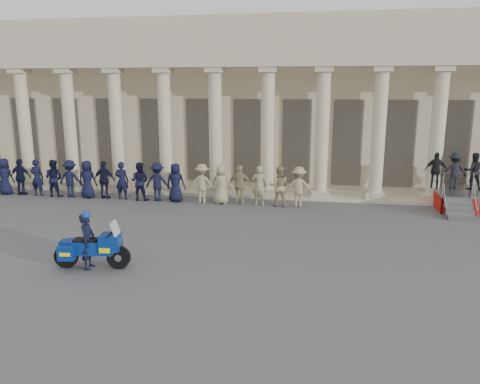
% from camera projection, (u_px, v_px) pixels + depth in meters
% --- Properties ---
extents(ground, '(90.00, 90.00, 0.00)m').
position_uv_depth(ground, '(201.00, 248.00, 15.92)').
color(ground, '#4A4A4D').
rests_on(ground, ground).
extents(building, '(40.00, 12.50, 9.00)m').
position_uv_depth(building, '(260.00, 101.00, 29.09)').
color(building, '#C1B391').
rests_on(building, ground).
extents(officer_rank, '(18.53, 0.71, 1.86)m').
position_uv_depth(officer_rank, '(120.00, 181.00, 22.69)').
color(officer_rank, black).
rests_on(officer_rank, ground).
extents(reviewing_stand, '(4.98, 3.93, 2.48)m').
position_uv_depth(reviewing_stand, '(479.00, 178.00, 21.03)').
color(reviewing_stand, gray).
rests_on(reviewing_stand, ground).
extents(motorcycle, '(2.32, 1.03, 1.49)m').
position_uv_depth(motorcycle, '(92.00, 248.00, 14.07)').
color(motorcycle, black).
rests_on(motorcycle, ground).
extents(rider, '(0.49, 0.67, 1.80)m').
position_uv_depth(rider, '(88.00, 240.00, 14.02)').
color(rider, black).
rests_on(rider, ground).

